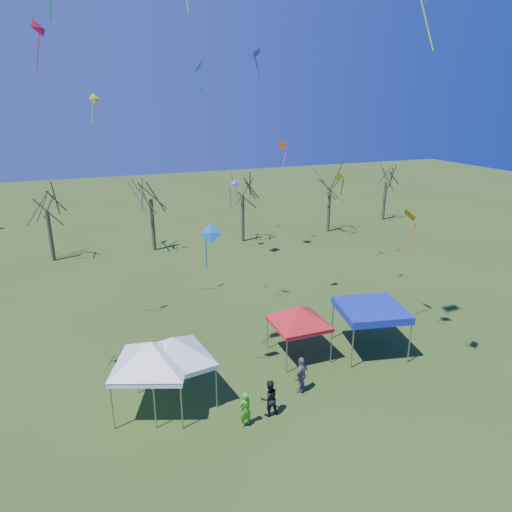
{
  "coord_description": "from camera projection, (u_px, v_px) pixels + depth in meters",
  "views": [
    {
      "loc": [
        -8.34,
        -15.46,
        12.73
      ],
      "look_at": [
        -0.99,
        3.0,
        5.98
      ],
      "focal_mm": 32.0,
      "sensor_mm": 36.0,
      "label": 1
    }
  ],
  "objects": [
    {
      "name": "kite_2",
      "position": [
        38.0,
        28.0,
        32.5
      ],
      "size": [
        1.55,
        1.6,
        3.46
      ],
      "rotation": [
        0.0,
        0.0,
        0.85
      ],
      "color": "red",
      "rests_on": "ground"
    },
    {
      "name": "tent_red",
      "position": [
        299.0,
        309.0,
        23.23
      ],
      "size": [
        3.76,
        3.76,
        3.31
      ],
      "rotation": [
        0.0,
        0.0,
        -0.01
      ],
      "color": "gray",
      "rests_on": "ground"
    },
    {
      "name": "kite_19",
      "position": [
        282.0,
        145.0,
        39.95
      ],
      "size": [
        0.8,
        0.91,
        2.47
      ],
      "rotation": [
        0.0,
        0.0,
        2.13
      ],
      "color": "#F7490D",
      "rests_on": "ground"
    },
    {
      "name": "tent_white_mid",
      "position": [
        173.0,
        342.0,
        19.56
      ],
      "size": [
        4.1,
        4.1,
        3.65
      ],
      "rotation": [
        0.0,
        0.0,
        0.13
      ],
      "color": "gray",
      "rests_on": "ground"
    },
    {
      "name": "tree_4",
      "position": [
        331.0,
        172.0,
        45.16
      ],
      "size": [
        3.58,
        3.58,
        7.89
      ],
      "color": "#3D2D21",
      "rests_on": "ground"
    },
    {
      "name": "kite_12",
      "position": [
        339.0,
        178.0,
        42.92
      ],
      "size": [
        1.1,
        0.93,
        2.96
      ],
      "rotation": [
        0.0,
        0.0,
        2.66
      ],
      "color": "yellow",
      "rests_on": "ground"
    },
    {
      "name": "tent_blue",
      "position": [
        371.0,
        310.0,
        23.88
      ],
      "size": [
        3.88,
        3.88,
        2.57
      ],
      "rotation": [
        0.0,
        0.0,
        -0.21
      ],
      "color": "gray",
      "rests_on": "ground"
    },
    {
      "name": "kite_17",
      "position": [
        410.0,
        216.0,
        25.82
      ],
      "size": [
        0.7,
        1.03,
        3.1
      ],
      "rotation": [
        0.0,
        0.0,
        1.57
      ],
      "color": "orange",
      "rests_on": "ground"
    },
    {
      "name": "person_grey",
      "position": [
        301.0,
        375.0,
        20.82
      ],
      "size": [
        1.1,
        0.96,
        1.78
      ],
      "primitive_type": "imported",
      "rotation": [
        0.0,
        0.0,
        3.76
      ],
      "color": "slate",
      "rests_on": "ground"
    },
    {
      "name": "ground",
      "position": [
        301.0,
        398.0,
        20.61
      ],
      "size": [
        140.0,
        140.0,
        0.0
      ],
      "primitive_type": "plane",
      "color": "#314C18",
      "rests_on": "ground"
    },
    {
      "name": "tree_5",
      "position": [
        387.0,
        169.0,
        50.01
      ],
      "size": [
        3.39,
        3.39,
        7.46
      ],
      "color": "#3D2D21",
      "rests_on": "ground"
    },
    {
      "name": "tree_1",
      "position": [
        44.0,
        192.0,
        36.67
      ],
      "size": [
        3.42,
        3.42,
        7.54
      ],
      "color": "#3D2D21",
      "rests_on": "ground"
    },
    {
      "name": "kite_18",
      "position": [
        256.0,
        54.0,
        24.12
      ],
      "size": [
        0.83,
        0.8,
        1.74
      ],
      "rotation": [
        0.0,
        0.0,
        3.85
      ],
      "color": "blue",
      "rests_on": "ground"
    },
    {
      "name": "kite_11",
      "position": [
        198.0,
        67.0,
        31.9
      ],
      "size": [
        1.21,
        1.47,
        2.73
      ],
      "rotation": [
        0.0,
        0.0,
        4.32
      ],
      "color": "blue",
      "rests_on": "ground"
    },
    {
      "name": "kite_13",
      "position": [
        94.0,
        99.0,
        34.6
      ],
      "size": [
        0.98,
        0.81,
        2.34
      ],
      "rotation": [
        0.0,
        0.0,
        0.43
      ],
      "color": "#E7FF1A",
      "rests_on": "ground"
    },
    {
      "name": "kite_1",
      "position": [
        211.0,
        234.0,
        19.65
      ],
      "size": [
        0.99,
        0.62,
        2.11
      ],
      "rotation": [
        0.0,
        0.0,
        6.01
      ],
      "color": "blue",
      "rests_on": "ground"
    },
    {
      "name": "tree_2",
      "position": [
        149.0,
        180.0,
        39.21
      ],
      "size": [
        3.71,
        3.71,
        8.18
      ],
      "color": "#3D2D21",
      "rests_on": "ground"
    },
    {
      "name": "person_dark",
      "position": [
        269.0,
        398.0,
        19.3
      ],
      "size": [
        0.8,
        0.63,
        1.63
      ],
      "primitive_type": "imported",
      "rotation": [
        0.0,
        0.0,
        3.16
      ],
      "color": "black",
      "rests_on": "ground"
    },
    {
      "name": "tree_3",
      "position": [
        242.0,
        178.0,
        41.93
      ],
      "size": [
        3.59,
        3.59,
        7.91
      ],
      "color": "#3D2D21",
      "rests_on": "ground"
    },
    {
      "name": "tent_white_west",
      "position": [
        151.0,
        347.0,
        19.05
      ],
      "size": [
        3.95,
        3.95,
        3.73
      ],
      "rotation": [
        0.0,
        0.0,
        -0.37
      ],
      "color": "gray",
      "rests_on": "ground"
    },
    {
      "name": "person_green",
      "position": [
        245.0,
        409.0,
        18.65
      ],
      "size": [
        0.65,
        0.51,
        1.57
      ],
      "primitive_type": "imported",
      "rotation": [
        0.0,
        0.0,
        3.41
      ],
      "color": "green",
      "rests_on": "ground"
    },
    {
      "name": "kite_22",
      "position": [
        234.0,
        185.0,
        39.33
      ],
      "size": [
        1.03,
        0.96,
        2.68
      ],
      "rotation": [
        0.0,
        0.0,
        5.8
      ],
      "color": "#5519B0",
      "rests_on": "ground"
    }
  ]
}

